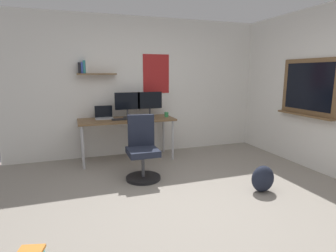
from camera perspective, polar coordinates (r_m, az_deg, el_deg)
ground_plane at (r=3.44m, az=4.89°, el=-16.18°), size 5.20×5.20×0.00m
wall_back at (r=5.40m, az=-5.64°, el=8.09°), size 5.00×0.30×2.60m
desk at (r=4.99m, az=-8.56°, el=0.73°), size 1.69×0.66×0.76m
office_chair at (r=4.14m, az=-5.35°, el=-5.35°), size 0.52×0.52×0.95m
laptop at (r=5.07m, az=-13.15°, el=2.12°), size 0.31×0.21×0.23m
monitor_primary at (r=5.05m, az=-8.42°, el=4.73°), size 0.46×0.17×0.46m
monitor_secondary at (r=5.15m, az=-3.79°, el=4.94°), size 0.46×0.17×0.46m
keyboard at (r=4.88m, az=-9.38°, el=1.40°), size 0.37×0.13×0.02m
computer_mouse at (r=4.94m, az=-6.18°, el=1.67°), size 0.10×0.06×0.03m
coffee_mug at (r=5.13m, az=-0.32°, el=2.41°), size 0.08×0.08×0.09m
backpack at (r=3.94m, az=19.09°, el=-10.30°), size 0.32×0.22×0.36m
book_stack_on_floor at (r=2.90m, az=-26.54°, el=-22.37°), size 0.24×0.20×0.06m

